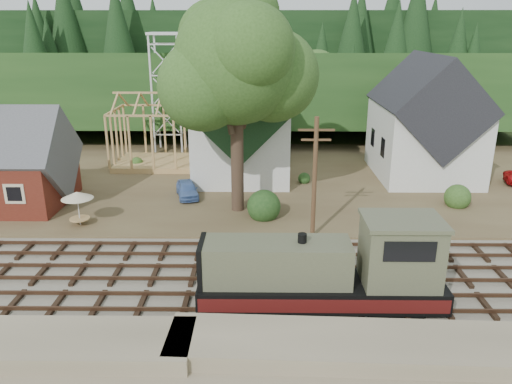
{
  "coord_description": "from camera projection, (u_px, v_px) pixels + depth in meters",
  "views": [
    {
      "loc": [
        3.71,
        -24.22,
        13.21
      ],
      "look_at": [
        3.38,
        6.0,
        3.0
      ],
      "focal_mm": 35.0,
      "sensor_mm": 36.0,
      "label": 1
    }
  ],
  "objects": [
    {
      "name": "ground",
      "position": [
        193.0,
        279.0,
        27.21
      ],
      "size": [
        140.0,
        140.0,
        0.0
      ],
      "primitive_type": "plane",
      "color": "#384C1E",
      "rests_on": "ground"
    },
    {
      "name": "railroad_bed",
      "position": [
        193.0,
        278.0,
        27.18
      ],
      "size": [
        64.0,
        11.0,
        0.16
      ],
      "primitive_type": "cube",
      "color": "#726B5B",
      "rests_on": "ground"
    },
    {
      "name": "village_flat",
      "position": [
        219.0,
        179.0,
        44.21
      ],
      "size": [
        64.0,
        26.0,
        0.3
      ],
      "primitive_type": "cube",
      "color": "brown",
      "rests_on": "ground"
    },
    {
      "name": "hillside",
      "position": [
        234.0,
        127.0,
        67.0
      ],
      "size": [
        70.0,
        28.96,
        12.74
      ],
      "primitive_type": "cube",
      "rotation": [
        -0.17,
        0.0,
        0.0
      ],
      "color": "#1E3F19",
      "rests_on": "ground"
    },
    {
      "name": "ridge",
      "position": [
        239.0,
        108.0,
        82.15
      ],
      "size": [
        80.0,
        20.0,
        12.0
      ],
      "primitive_type": "cube",
      "color": "black",
      "rests_on": "ground"
    },
    {
      "name": "church",
      "position": [
        242.0,
        119.0,
        44.17
      ],
      "size": [
        8.4,
        15.17,
        13.0
      ],
      "color": "silver",
      "rests_on": "village_flat"
    },
    {
      "name": "farmhouse",
      "position": [
        425.0,
        125.0,
        43.46
      ],
      "size": [
        8.4,
        10.8,
        10.6
      ],
      "color": "silver",
      "rests_on": "village_flat"
    },
    {
      "name": "timber_frame",
      "position": [
        159.0,
        135.0,
        47.07
      ],
      "size": [
        8.2,
        6.2,
        6.99
      ],
      "color": "tan",
      "rests_on": "village_flat"
    },
    {
      "name": "lattice_tower",
      "position": [
        166.0,
        57.0,
        50.59
      ],
      "size": [
        3.2,
        3.2,
        12.12
      ],
      "color": "silver",
      "rests_on": "village_flat"
    },
    {
      "name": "big_tree",
      "position": [
        239.0,
        71.0,
        33.47
      ],
      "size": [
        10.9,
        8.4,
        14.7
      ],
      "color": "#38281E",
      "rests_on": "village_flat"
    },
    {
      "name": "telegraph_pole_near",
      "position": [
        315.0,
        177.0,
        30.7
      ],
      "size": [
        2.2,
        0.28,
        8.0
      ],
      "color": "#4C331E",
      "rests_on": "ground"
    },
    {
      "name": "locomotive",
      "position": [
        331.0,
        272.0,
        23.63
      ],
      "size": [
        11.5,
        2.87,
        4.61
      ],
      "color": "black",
      "rests_on": "railroad_bed"
    },
    {
      "name": "car_blue",
      "position": [
        187.0,
        189.0,
        39.02
      ],
      "size": [
        2.42,
        4.01,
        1.28
      ],
      "primitive_type": "imported",
      "rotation": [
        0.0,
        0.0,
        0.26
      ],
      "color": "#5C82C6",
      "rests_on": "village_flat"
    },
    {
      "name": "patio_set",
      "position": [
        77.0,
        197.0,
        33.19
      ],
      "size": [
        2.1,
        2.1,
        2.34
      ],
      "color": "silver",
      "rests_on": "village_flat"
    }
  ]
}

